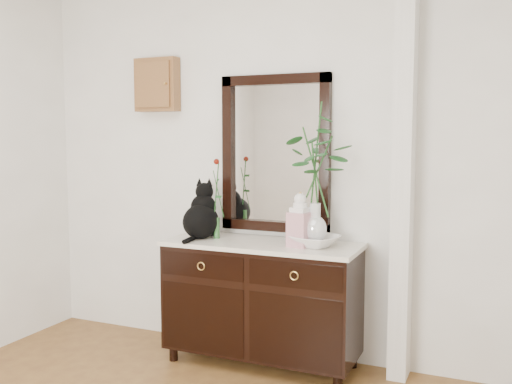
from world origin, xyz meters
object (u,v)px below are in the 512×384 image
at_px(cat, 201,210).
at_px(lotus_bowl, 315,241).
at_px(sideboard, 262,296).
at_px(ginger_jar, 300,219).

distance_m(cat, lotus_bowl, 0.85).
xyz_separation_m(sideboard, lotus_bowl, (0.38, -0.01, 0.41)).
distance_m(cat, ginger_jar, 0.74).
bearing_deg(lotus_bowl, cat, -179.05).
bearing_deg(ginger_jar, sideboard, 171.02).
bearing_deg(sideboard, lotus_bowl, -1.14).
xyz_separation_m(sideboard, ginger_jar, (0.29, -0.05, 0.56)).
xyz_separation_m(sideboard, cat, (-0.46, -0.02, 0.57)).
relative_size(sideboard, ginger_jar, 3.69).
xyz_separation_m(cat, ginger_jar, (0.74, -0.02, -0.02)).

